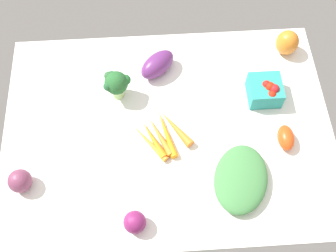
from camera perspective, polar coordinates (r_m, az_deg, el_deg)
The scene contains 10 objects.
tablecloth at distance 131.64cm, azimuth -0.00°, elevation -0.60°, with size 104.00×76.00×2.00cm, color white.
berry_basket at distance 137.18cm, azimuth 13.31°, elevation 4.83°, with size 10.38×10.38×8.00cm.
eggplant at distance 139.43cm, azimuth -1.46°, elevation 8.49°, with size 13.42×7.26×7.26cm, color #652B6E.
carrot_bunch at distance 128.51cm, azimuth -0.73°, elevation -1.15°, with size 19.99×18.36×2.96cm.
bell_pepper_orange at distance 149.57cm, azimuth 16.12°, elevation 11.01°, with size 7.78×7.78×9.01cm, color orange.
broccoli_head at distance 132.35cm, azimuth -7.18°, elevation 5.91°, with size 8.60×8.15×11.02cm.
red_onion_center at distance 127.49cm, azimuth -19.75°, elevation -7.15°, with size 6.93×6.93×6.93cm, color #7B3A58.
leafy_greens_clump at distance 123.14cm, azimuth 10.02°, elevation -7.20°, with size 21.90×15.51×5.11cm, color #448446.
roma_tomato at distance 131.62cm, azimuth 15.96°, elevation -1.56°, with size 8.44×5.07×5.07cm, color #E24917.
red_onion_near_basket at distance 117.20cm, azimuth -4.60°, elevation -13.09°, with size 6.41×6.41×6.41cm, color #80215B.
Camera 1 is at (-3.76, -59.48, 118.38)cm, focal length 44.16 mm.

